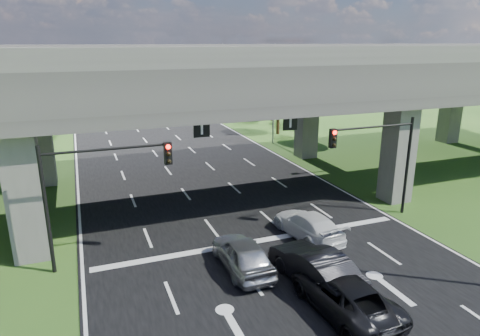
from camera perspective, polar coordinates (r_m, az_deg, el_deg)
ground at (r=20.34m, az=6.35°, el=-13.82°), size 160.00×160.00×0.00m
road at (r=28.69m, az=-2.78°, el=-4.35°), size 18.00×120.00×0.03m
overpass at (r=28.80m, az=-4.27°, el=11.89°), size 80.00×15.00×10.00m
signal_right at (r=25.95m, az=18.17°, el=2.22°), size 5.76×0.54×6.00m
signal_left at (r=20.37m, az=-18.72°, el=-1.66°), size 5.76×0.54×6.00m
streetlight_far at (r=43.77m, az=4.06°, el=10.77°), size 3.38×0.25×10.00m
streetlight_beyond at (r=58.62m, az=-2.67°, el=12.26°), size 3.38×0.25×10.00m
tree_left_near at (r=42.24m, az=-28.72°, el=7.17°), size 4.50×4.50×7.80m
tree_left_far at (r=57.91m, az=-25.89°, el=9.90°), size 4.80×4.80×8.32m
tree_right_near at (r=48.77m, az=5.22°, el=9.74°), size 4.20×4.20×7.28m
tree_right_mid at (r=57.27m, az=4.40°, el=10.45°), size 3.91×3.90×6.76m
tree_right_far at (r=63.10m, az=-2.11°, el=11.64°), size 4.50×4.50×7.80m
car_silver at (r=20.16m, az=0.32°, el=-11.37°), size 1.84×4.57×1.56m
car_dark at (r=19.28m, az=9.95°, el=-12.87°), size 2.32×5.20×1.66m
car_white at (r=23.53m, az=9.03°, el=-7.51°), size 2.43×5.03×1.41m
car_trailing at (r=17.87m, az=13.71°, el=-16.07°), size 2.62×5.33×1.45m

